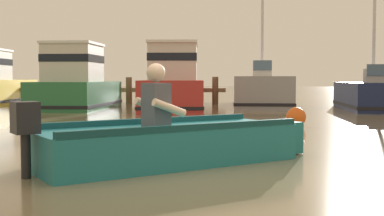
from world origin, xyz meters
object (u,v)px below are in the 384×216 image
at_px(moored_boat_red, 174,85).
at_px(moored_boat_grey, 262,92).
at_px(mooring_buoy, 296,117).
at_px(rowboat_with_person, 172,142).
at_px(moored_boat_green, 76,85).
at_px(moored_boat_navy, 372,96).

bearing_deg(moored_boat_red, moored_boat_grey, 33.80).
bearing_deg(moored_boat_grey, mooring_buoy, -88.39).
bearing_deg(rowboat_with_person, moored_boat_grey, 82.22).
xyz_separation_m(moored_boat_green, moored_boat_navy, (9.78, 0.26, -0.37)).
relative_size(moored_boat_red, mooring_buoy, 15.71).
relative_size(moored_boat_green, moored_boat_red, 0.70).
height_order(moored_boat_grey, moored_boat_navy, moored_boat_grey).
xyz_separation_m(moored_boat_red, mooring_buoy, (3.28, -6.41, -0.60)).
distance_m(rowboat_with_person, moored_boat_navy, 12.25).
xyz_separation_m(moored_boat_grey, mooring_buoy, (0.24, -8.45, -0.32)).
relative_size(moored_boat_green, moored_boat_grey, 0.71).
distance_m(moored_boat_grey, mooring_buoy, 8.46).
bearing_deg(moored_boat_grey, moored_boat_red, -146.20).
xyz_separation_m(moored_boat_red, moored_boat_grey, (3.05, 2.04, -0.29)).
height_order(moored_boat_red, mooring_buoy, moored_boat_red).
relative_size(rowboat_with_person, moored_boat_red, 0.51).
xyz_separation_m(moored_boat_grey, moored_boat_navy, (3.45, -2.19, -0.09)).
distance_m(moored_boat_green, moored_boat_grey, 6.79).
relative_size(rowboat_with_person, moored_boat_green, 0.72).
xyz_separation_m(rowboat_with_person, moored_boat_grey, (1.81, 13.25, 0.27)).
distance_m(moored_boat_green, moored_boat_red, 3.30).
relative_size(moored_boat_red, moored_boat_navy, 1.44).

